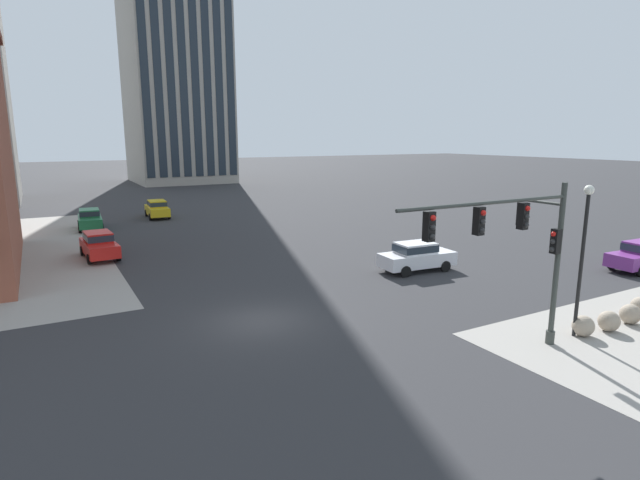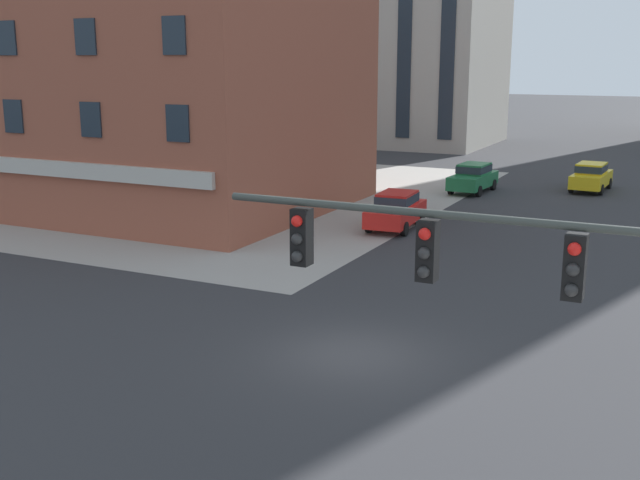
{
  "view_description": "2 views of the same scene",
  "coord_description": "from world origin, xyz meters",
  "px_view_note": "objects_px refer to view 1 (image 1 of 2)",
  "views": [
    {
      "loc": [
        -7.67,
        -18.78,
        7.61
      ],
      "look_at": [
        4.73,
        3.37,
        2.41
      ],
      "focal_mm": 28.37,
      "sensor_mm": 36.0,
      "label": 1
    },
    {
      "loc": [
        7.84,
        -18.01,
        7.7
      ],
      "look_at": [
        -3.39,
        4.93,
        1.76
      ],
      "focal_mm": 43.84,
      "sensor_mm": 36.0,
      "label": 2
    }
  ],
  "objects_px": {
    "bollard_sphere_curb_c": "(630,314)",
    "car_cross_eastbound": "(157,208)",
    "car_main_southbound_near": "(416,255)",
    "car_cross_westbound": "(99,244)",
    "bollard_sphere_curb_a": "(583,326)",
    "traffic_signal_main": "(523,240)",
    "street_lamp_corner_near": "(583,245)",
    "car_main_northbound_near": "(90,218)",
    "bollard_sphere_curb_b": "(609,321)"
  },
  "relations": [
    {
      "from": "traffic_signal_main",
      "to": "car_main_southbound_near",
      "type": "relative_size",
      "value": 1.67
    },
    {
      "from": "bollard_sphere_curb_c",
      "to": "car_main_northbound_near",
      "type": "distance_m",
      "value": 38.83
    },
    {
      "from": "car_cross_westbound",
      "to": "bollard_sphere_curb_a",
      "type": "bearing_deg",
      "value": -57.2
    },
    {
      "from": "car_main_northbound_near",
      "to": "car_cross_westbound",
      "type": "distance_m",
      "value": 11.54
    },
    {
      "from": "bollard_sphere_curb_a",
      "to": "car_cross_eastbound",
      "type": "bearing_deg",
      "value": 102.13
    },
    {
      "from": "traffic_signal_main",
      "to": "bollard_sphere_curb_c",
      "type": "distance_m",
      "value": 7.44
    },
    {
      "from": "traffic_signal_main",
      "to": "bollard_sphere_curb_a",
      "type": "bearing_deg",
      "value": -5.38
    },
    {
      "from": "traffic_signal_main",
      "to": "bollard_sphere_curb_b",
      "type": "relative_size",
      "value": 9.16
    },
    {
      "from": "traffic_signal_main",
      "to": "bollard_sphere_curb_a",
      "type": "relative_size",
      "value": 9.16
    },
    {
      "from": "car_main_southbound_near",
      "to": "traffic_signal_main",
      "type": "bearing_deg",
      "value": -111.77
    },
    {
      "from": "bollard_sphere_curb_b",
      "to": "bollard_sphere_curb_a",
      "type": "bearing_deg",
      "value": 172.73
    },
    {
      "from": "traffic_signal_main",
      "to": "bollard_sphere_curb_c",
      "type": "relative_size",
      "value": 9.16
    },
    {
      "from": "traffic_signal_main",
      "to": "bollard_sphere_curb_b",
      "type": "height_order",
      "value": "traffic_signal_main"
    },
    {
      "from": "street_lamp_corner_near",
      "to": "car_cross_westbound",
      "type": "relative_size",
      "value": 1.3
    },
    {
      "from": "car_cross_eastbound",
      "to": "bollard_sphere_curb_b",
      "type": "bearing_deg",
      "value": -75.96
    },
    {
      "from": "car_cross_eastbound",
      "to": "bollard_sphere_curb_a",
      "type": "bearing_deg",
      "value": -77.87
    },
    {
      "from": "bollard_sphere_curb_c",
      "to": "bollard_sphere_curb_a",
      "type": "bearing_deg",
      "value": 177.72
    },
    {
      "from": "bollard_sphere_curb_b",
      "to": "car_main_northbound_near",
      "type": "bearing_deg",
      "value": 114.38
    },
    {
      "from": "bollard_sphere_curb_c",
      "to": "car_main_southbound_near",
      "type": "relative_size",
      "value": 0.18
    },
    {
      "from": "bollard_sphere_curb_b",
      "to": "car_main_northbound_near",
      "type": "xyz_separation_m",
      "value": [
        -15.77,
        34.8,
        0.51
      ]
    },
    {
      "from": "bollard_sphere_curb_b",
      "to": "car_cross_eastbound",
      "type": "bearing_deg",
      "value": 104.04
    },
    {
      "from": "car_main_northbound_near",
      "to": "traffic_signal_main",
      "type": "bearing_deg",
      "value": -72.37
    },
    {
      "from": "bollard_sphere_curb_c",
      "to": "car_cross_eastbound",
      "type": "relative_size",
      "value": 0.18
    },
    {
      "from": "car_main_southbound_near",
      "to": "car_cross_westbound",
      "type": "relative_size",
      "value": 1.0
    },
    {
      "from": "traffic_signal_main",
      "to": "bollard_sphere_curb_a",
      "type": "height_order",
      "value": "traffic_signal_main"
    },
    {
      "from": "bollard_sphere_curb_c",
      "to": "traffic_signal_main",
      "type": "bearing_deg",
      "value": 176.04
    },
    {
      "from": "bollard_sphere_curb_b",
      "to": "car_cross_eastbound",
      "type": "height_order",
      "value": "car_cross_eastbound"
    },
    {
      "from": "car_main_northbound_near",
      "to": "car_main_southbound_near",
      "type": "height_order",
      "value": "same"
    },
    {
      "from": "bollard_sphere_curb_a",
      "to": "bollard_sphere_curb_c",
      "type": "distance_m",
      "value": 2.96
    },
    {
      "from": "street_lamp_corner_near",
      "to": "car_main_southbound_near",
      "type": "height_order",
      "value": "street_lamp_corner_near"
    },
    {
      "from": "traffic_signal_main",
      "to": "bollard_sphere_curb_c",
      "type": "xyz_separation_m",
      "value": [
        6.45,
        -0.45,
        -3.68
      ]
    },
    {
      "from": "bollard_sphere_curb_b",
      "to": "car_main_northbound_near",
      "type": "height_order",
      "value": "car_main_northbound_near"
    },
    {
      "from": "car_main_southbound_near",
      "to": "car_cross_eastbound",
      "type": "distance_m",
      "value": 28.74
    },
    {
      "from": "car_main_northbound_near",
      "to": "car_main_southbound_near",
      "type": "bearing_deg",
      "value": -57.75
    },
    {
      "from": "bollard_sphere_curb_a",
      "to": "traffic_signal_main",
      "type": "bearing_deg",
      "value": 174.62
    },
    {
      "from": "street_lamp_corner_near",
      "to": "car_main_northbound_near",
      "type": "bearing_deg",
      "value": 112.28
    },
    {
      "from": "car_cross_eastbound",
      "to": "car_cross_westbound",
      "type": "distance_m",
      "value": 16.43
    },
    {
      "from": "car_cross_eastbound",
      "to": "car_cross_westbound",
      "type": "xyz_separation_m",
      "value": [
        -6.7,
        -15.0,
        0.0
      ]
    },
    {
      "from": "traffic_signal_main",
      "to": "car_cross_westbound",
      "type": "xyz_separation_m",
      "value": [
        -11.39,
        22.77,
        -3.17
      ]
    },
    {
      "from": "traffic_signal_main",
      "to": "bollard_sphere_curb_b",
      "type": "distance_m",
      "value": 6.13
    },
    {
      "from": "bollard_sphere_curb_b",
      "to": "street_lamp_corner_near",
      "type": "relative_size",
      "value": 0.14
    },
    {
      "from": "bollard_sphere_curb_a",
      "to": "car_main_northbound_near",
      "type": "distance_m",
      "value": 37.5
    },
    {
      "from": "bollard_sphere_curb_a",
      "to": "car_cross_westbound",
      "type": "distance_m",
      "value": 27.48
    },
    {
      "from": "street_lamp_corner_near",
      "to": "car_cross_westbound",
      "type": "bearing_deg",
      "value": 122.51
    },
    {
      "from": "bollard_sphere_curb_a",
      "to": "bollard_sphere_curb_c",
      "type": "bearing_deg",
      "value": -2.28
    },
    {
      "from": "bollard_sphere_curb_a",
      "to": "car_main_southbound_near",
      "type": "xyz_separation_m",
      "value": [
        0.67,
        10.75,
        0.51
      ]
    },
    {
      "from": "traffic_signal_main",
      "to": "car_main_northbound_near",
      "type": "bearing_deg",
      "value": 107.63
    },
    {
      "from": "bollard_sphere_curb_c",
      "to": "car_main_southbound_near",
      "type": "bearing_deg",
      "value": 101.87
    },
    {
      "from": "bollard_sphere_curb_b",
      "to": "car_cross_eastbound",
      "type": "distance_m",
      "value": 39.46
    },
    {
      "from": "car_main_southbound_near",
      "to": "car_cross_westbound",
      "type": "bearing_deg",
      "value": 141.57
    }
  ]
}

